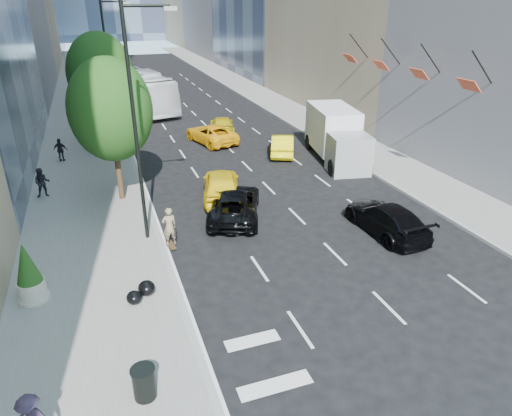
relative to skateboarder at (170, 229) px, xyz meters
name	(u,v)px	position (x,y,z in m)	size (l,w,h in m)	color
ground	(314,258)	(5.60, -3.00, -0.90)	(160.00, 160.00, 0.00)	black
sidewalk_left	(83,116)	(-3.40, 27.00, -0.82)	(6.00, 120.00, 0.15)	slate
sidewalk_right	(273,102)	(15.60, 27.00, -0.82)	(4.00, 120.00, 0.15)	slate
lamp_near	(138,114)	(-0.72, 1.00, 4.92)	(2.13, 0.22, 10.00)	black
lamp_far	(110,61)	(-0.72, 19.00, 4.92)	(2.13, 0.22, 10.00)	black
tree_near	(111,110)	(-1.60, 6.00, 4.07)	(4.20, 4.20, 7.46)	black
tree_mid	(101,74)	(-1.60, 16.00, 4.42)	(4.50, 4.50, 7.99)	black
tree_far	(96,62)	(-1.60, 29.00, 3.73)	(3.90, 3.90, 6.92)	black
traffic_signal	(101,56)	(-0.80, 37.00, 3.34)	(2.48, 0.53, 5.20)	black
facade_flags	(401,66)	(16.24, 7.00, 5.29)	(1.85, 13.30, 2.05)	black
skateboarder	(170,229)	(0.00, 0.00, 0.00)	(0.65, 0.43, 1.79)	#857353
black_sedan_lincoln	(235,204)	(3.60, 2.00, -0.17)	(2.40, 5.20, 1.44)	black
black_sedan_mercedes	(386,218)	(9.80, -2.00, -0.18)	(2.01, 4.96, 1.44)	black
taxi_a	(221,185)	(3.60, 4.45, -0.08)	(1.94, 4.82, 1.64)	yellow
taxi_b	(282,144)	(9.80, 10.62, -0.18)	(1.51, 4.32, 1.42)	yellow
taxi_c	(211,134)	(5.77, 15.00, -0.19)	(2.33, 5.05, 1.40)	#FBB50D
taxi_d	(222,125)	(7.33, 17.50, -0.26)	(1.79, 4.40, 1.28)	#D1BD0B
city_bus	(138,89)	(2.00, 28.75, 0.99)	(3.17, 13.56, 3.78)	white
box_truck	(336,135)	(12.73, 8.31, 0.82)	(3.83, 7.42, 3.38)	silver
pedestrian_a	(42,183)	(-5.60, 7.62, 0.08)	(0.80, 0.63, 1.65)	black
pedestrian_b	(61,150)	(-4.85, 13.74, 0.03)	(0.91, 0.38, 1.55)	black
trash_can	(144,383)	(-2.16, -8.28, -0.28)	(0.62, 0.62, 0.93)	black
planter_shrub	(28,273)	(-5.40, -2.40, 0.36)	(0.97, 0.97, 2.32)	beige
garbage_bags	(142,292)	(-1.69, -3.63, -0.49)	(1.09, 1.05, 0.54)	black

